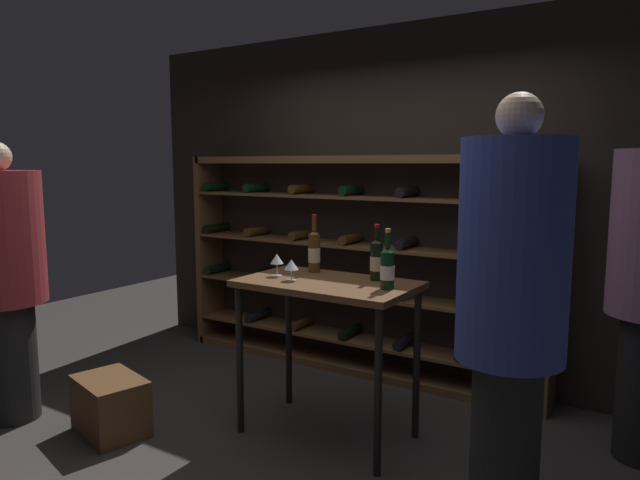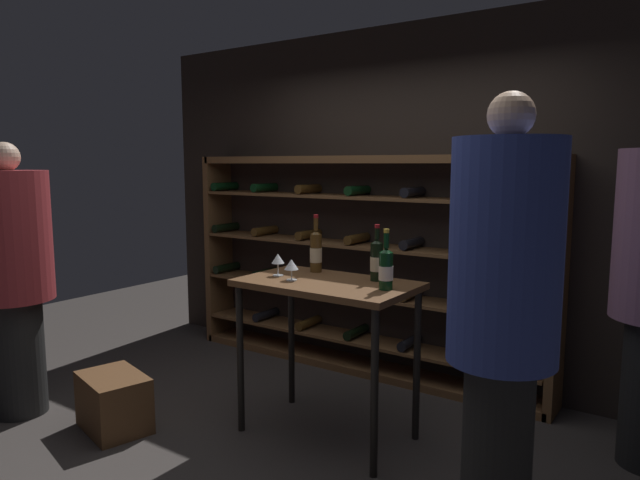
% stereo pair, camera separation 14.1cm
% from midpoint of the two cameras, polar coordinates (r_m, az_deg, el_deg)
% --- Properties ---
extents(ground_plane, '(9.25, 9.25, 0.00)m').
position_cam_midpoint_polar(ground_plane, '(3.68, -4.42, -20.07)').
color(ground_plane, '#383330').
extents(back_wall, '(5.11, 0.10, 2.79)m').
position_cam_midpoint_polar(back_wall, '(4.67, 7.41, 3.70)').
color(back_wall, black).
rests_on(back_wall, ground).
extents(wine_rack, '(3.19, 0.32, 1.77)m').
position_cam_midpoint_polar(wine_rack, '(4.71, 2.28, -2.51)').
color(wine_rack, brown).
rests_on(wine_rack, ground).
extents(tasting_table, '(1.07, 0.63, 0.99)m').
position_cam_midpoint_polar(tasting_table, '(3.55, -0.40, -6.10)').
color(tasting_table, brown).
rests_on(tasting_table, ground).
extents(person_host_in_suit, '(0.46, 0.46, 2.00)m').
position_cam_midpoint_polar(person_host_in_suit, '(2.56, 16.97, -6.21)').
color(person_host_in_suit, black).
rests_on(person_host_in_suit, ground).
extents(person_bystander_dark_jacket, '(0.52, 0.53, 1.85)m').
position_cam_midpoint_polar(person_bystander_dark_jacket, '(4.32, -29.76, -2.64)').
color(person_bystander_dark_jacket, black).
rests_on(person_bystander_dark_jacket, ground).
extents(wine_crate, '(0.55, 0.45, 0.36)m').
position_cam_midpoint_polar(wine_crate, '(4.04, -21.08, -15.13)').
color(wine_crate, brown).
rests_on(wine_crate, ground).
extents(wine_bottle_red_label, '(0.08, 0.08, 0.38)m').
position_cam_midpoint_polar(wine_bottle_red_label, '(3.79, -1.64, -1.10)').
color(wine_bottle_red_label, '#4C3314').
rests_on(wine_bottle_red_label, tasting_table).
extents(wine_bottle_gold_foil, '(0.08, 0.08, 0.35)m').
position_cam_midpoint_polar(wine_bottle_gold_foil, '(3.53, 4.51, -1.94)').
color(wine_bottle_gold_foil, black).
rests_on(wine_bottle_gold_foil, tasting_table).
extents(wine_bottle_black_capsule, '(0.08, 0.08, 0.35)m').
position_cam_midpoint_polar(wine_bottle_black_capsule, '(3.29, 5.51, -2.78)').
color(wine_bottle_black_capsule, black).
rests_on(wine_bottle_black_capsule, tasting_table).
extents(wine_glass_stemmed_right, '(0.09, 0.09, 0.13)m').
position_cam_midpoint_polar(wine_glass_stemmed_right, '(3.52, -4.01, -2.55)').
color(wine_glass_stemmed_right, silver).
rests_on(wine_glass_stemmed_right, tasting_table).
extents(wine_glass_stemmed_left, '(0.08, 0.08, 0.14)m').
position_cam_midpoint_polar(wine_glass_stemmed_left, '(3.67, -5.41, -1.98)').
color(wine_glass_stemmed_left, silver).
rests_on(wine_glass_stemmed_left, tasting_table).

